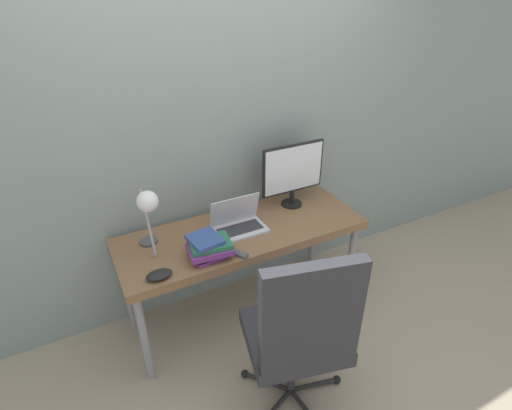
{
  "coord_description": "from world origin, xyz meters",
  "views": [
    {
      "loc": [
        -0.95,
        -1.71,
        2.2
      ],
      "look_at": [
        0.09,
        0.27,
        0.92
      ],
      "focal_mm": 28.0,
      "sensor_mm": 36.0,
      "label": 1
    }
  ],
  "objects_px": {
    "book_stack": "(208,247)",
    "game_controller": "(159,275)",
    "office_chair": "(301,331)",
    "monitor": "(293,171)",
    "laptop": "(238,223)",
    "desk_lamp": "(148,207)"
  },
  "relations": [
    {
      "from": "book_stack",
      "to": "laptop",
      "type": "bearing_deg",
      "value": 33.01
    },
    {
      "from": "book_stack",
      "to": "game_controller",
      "type": "relative_size",
      "value": 1.87
    },
    {
      "from": "monitor",
      "to": "book_stack",
      "type": "bearing_deg",
      "value": -158.35
    },
    {
      "from": "laptop",
      "to": "book_stack",
      "type": "xyz_separation_m",
      "value": [
        -0.28,
        -0.18,
        0.02
      ]
    },
    {
      "from": "game_controller",
      "to": "monitor",
      "type": "bearing_deg",
      "value": 18.5
    },
    {
      "from": "desk_lamp",
      "to": "book_stack",
      "type": "height_order",
      "value": "desk_lamp"
    },
    {
      "from": "office_chair",
      "to": "laptop",
      "type": "bearing_deg",
      "value": 86.73
    },
    {
      "from": "monitor",
      "to": "desk_lamp",
      "type": "bearing_deg",
      "value": -171.78
    },
    {
      "from": "desk_lamp",
      "to": "game_controller",
      "type": "distance_m",
      "value": 0.39
    },
    {
      "from": "desk_lamp",
      "to": "game_controller",
      "type": "xyz_separation_m",
      "value": [
        -0.03,
        -0.21,
        -0.32
      ]
    },
    {
      "from": "laptop",
      "to": "desk_lamp",
      "type": "relative_size",
      "value": 0.77
    },
    {
      "from": "monitor",
      "to": "book_stack",
      "type": "height_order",
      "value": "monitor"
    },
    {
      "from": "book_stack",
      "to": "monitor",
      "type": "bearing_deg",
      "value": 21.65
    },
    {
      "from": "game_controller",
      "to": "office_chair",
      "type": "bearing_deg",
      "value": -47.6
    },
    {
      "from": "desk_lamp",
      "to": "game_controller",
      "type": "height_order",
      "value": "desk_lamp"
    },
    {
      "from": "office_chair",
      "to": "desk_lamp",
      "type": "bearing_deg",
      "value": 122.44
    },
    {
      "from": "monitor",
      "to": "office_chair",
      "type": "bearing_deg",
      "value": -119.05
    },
    {
      "from": "game_controller",
      "to": "laptop",
      "type": "bearing_deg",
      "value": 21.94
    },
    {
      "from": "office_chair",
      "to": "book_stack",
      "type": "relative_size",
      "value": 4.12
    },
    {
      "from": "laptop",
      "to": "book_stack",
      "type": "bearing_deg",
      "value": -146.99
    },
    {
      "from": "office_chair",
      "to": "book_stack",
      "type": "xyz_separation_m",
      "value": [
        -0.24,
        0.67,
        0.18
      ]
    },
    {
      "from": "game_controller",
      "to": "book_stack",
      "type": "bearing_deg",
      "value": 10.38
    }
  ]
}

